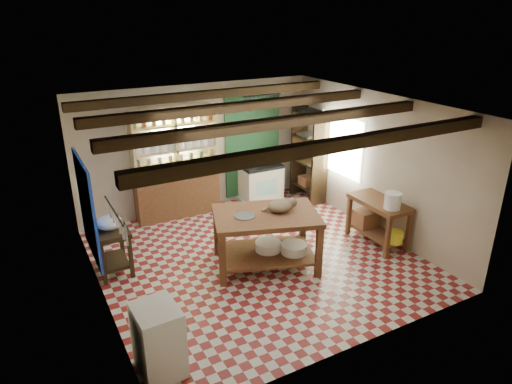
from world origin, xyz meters
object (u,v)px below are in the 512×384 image
work_table (266,240)px  prep_table (113,250)px  white_cabinet (158,340)px  stove (261,183)px  cat (281,206)px  right_counter (378,222)px

work_table → prep_table: 2.45m
work_table → white_cabinet: size_ratio=1.90×
stove → cat: cat is taller
work_table → right_counter: bearing=11.4°
white_cabinet → right_counter: 4.56m
stove → cat: size_ratio=2.01×
right_counter → prep_table: bearing=165.0°
stove → right_counter: 2.83m
prep_table → cat: 2.77m
white_cabinet → work_table: bearing=30.5°
work_table → stove: size_ratio=1.91×
right_counter → cat: bearing=174.0°
prep_table → right_counter: right_counter is taller
stove → prep_table: (-3.48, -1.39, -0.04)m
work_table → right_counter: work_table is taller
work_table → right_counter: 2.16m
prep_table → right_counter: size_ratio=0.67×
stove → prep_table: 3.75m
white_cabinet → prep_table: bearing=86.9°
work_table → stove: 2.71m
white_cabinet → cat: (2.51, 1.44, 0.60)m
right_counter → cat: cat is taller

